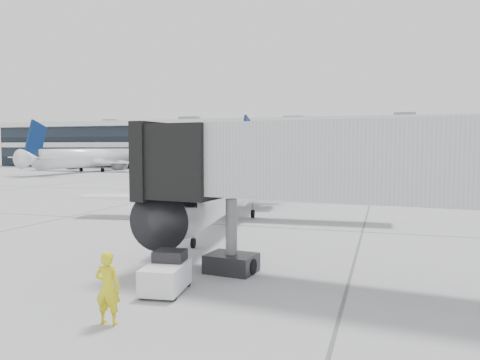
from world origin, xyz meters
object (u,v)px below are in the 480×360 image
(baggage_tug, at_px, (166,274))
(jet_bridge, at_px, (418,163))
(ramp_worker, at_px, (108,288))
(regional_jet, at_px, (231,189))

(baggage_tug, bearing_deg, jet_bridge, 7.68)
(jet_bridge, height_order, ramp_worker, jet_bridge)
(jet_bridge, bearing_deg, baggage_tug, -157.91)
(regional_jet, distance_m, jet_bridge, 17.56)
(regional_jet, height_order, jet_bridge, regional_jet)
(regional_jet, xyz_separation_m, baggage_tug, (2.88, -15.70, -1.50))
(regional_jet, relative_size, jet_bridge, 1.43)
(regional_jet, xyz_separation_m, ramp_worker, (2.66, -18.83, -1.07))
(jet_bridge, bearing_deg, ramp_worker, -140.27)
(regional_jet, bearing_deg, ramp_worker, -88.66)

